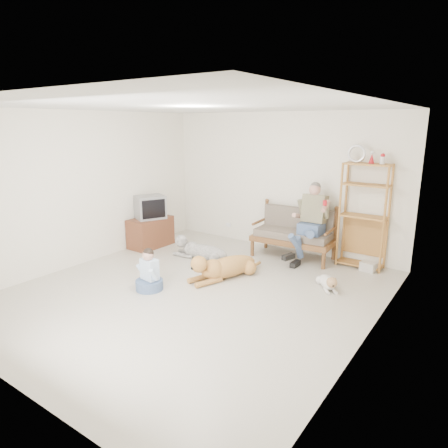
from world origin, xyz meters
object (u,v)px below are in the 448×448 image
Objects in this scene: etagere at (364,215)px; tv_stand at (150,232)px; loveseat at (295,232)px; golden_retriever at (223,267)px.

tv_stand is at bearing -162.35° from etagere.
loveseat reaches higher than golden_retriever.
golden_retriever is (-0.48, -1.68, -0.29)m from loveseat.
golden_retriever is at bearing -13.64° from tv_stand.
tv_stand is 2.32m from golden_retriever.
etagere is 2.34× the size of tv_stand.
tv_stand is (-2.73, -1.08, -0.19)m from loveseat.
etagere is at bearing 4.54° from loveseat.
golden_retriever is at bearing -132.33° from etagere.
etagere is 4.17m from tv_stand.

